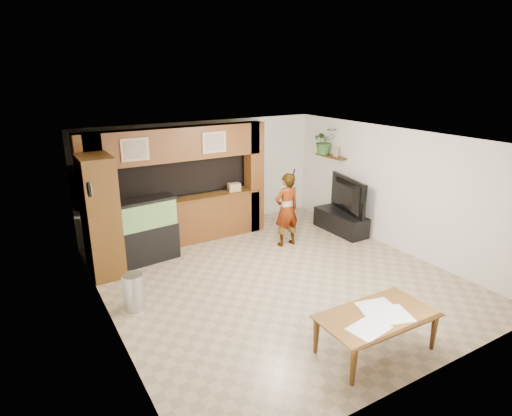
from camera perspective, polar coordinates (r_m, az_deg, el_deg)
floor at (r=8.17m, az=2.72°, el=-9.21°), size 6.50×6.50×0.00m
ceiling at (r=7.36m, az=3.02°, el=9.12°), size 6.50×6.50×0.00m
wall_back at (r=10.42m, az=-7.03°, el=4.35°), size 6.00×0.00×6.00m
wall_left at (r=6.60m, az=-19.53°, el=-4.71°), size 0.00×6.50×6.50m
wall_right at (r=9.59m, az=18.03°, el=2.39°), size 0.00×6.50×6.50m
partition at (r=9.53m, az=-10.76°, el=2.95°), size 4.20×0.99×2.60m
wall_clock at (r=7.36m, az=-21.36°, el=2.33°), size 0.05×0.25×0.25m
wall_shelf at (r=10.74m, az=9.94°, el=6.81°), size 0.25×0.90×0.04m
pantry_cabinet at (r=8.42m, az=-20.03°, el=-1.06°), size 0.57×0.93×2.28m
trash_can at (r=7.31m, az=-16.03°, el=-10.70°), size 0.34×0.34×0.62m
aquarium at (r=8.85m, az=-14.31°, el=-3.00°), size 1.19×0.45×1.32m
tv_stand at (r=10.48m, az=11.21°, el=-1.85°), size 0.53×1.43×0.48m
television at (r=10.28m, az=11.43°, el=1.64°), size 0.51×1.49×0.85m
photo_frame at (r=10.59m, az=10.59°, el=7.33°), size 0.04×0.17×0.22m
potted_plant at (r=10.84m, az=9.10°, el=8.81°), size 0.68×0.62×0.65m
person at (r=9.34m, az=4.09°, el=-0.23°), size 0.60×0.40×1.64m
microphone at (r=9.01m, az=5.06°, el=4.78°), size 0.03×0.10×0.15m
dining_table at (r=6.31m, az=15.83°, el=-15.90°), size 1.64×0.93×0.57m
newspaper_a at (r=5.87m, az=14.81°, el=-15.22°), size 0.57×0.45×0.01m
newspaper_b at (r=6.20m, az=17.10°, el=-13.48°), size 0.71×0.61×0.01m
newspaper_c at (r=6.36m, az=15.71°, el=-12.49°), size 0.56×0.46×0.01m
counter_box at (r=9.94m, az=-2.94°, el=2.79°), size 0.30×0.22×0.19m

